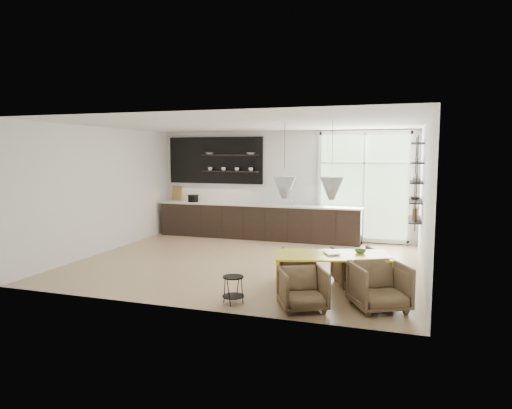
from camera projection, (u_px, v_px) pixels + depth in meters
name	position (u px, v px, depth m)	size (l,w,h in m)	color
room	(286.00, 190.00, 10.35)	(7.02, 6.01, 2.91)	tan
kitchen_run	(255.00, 216.00, 12.35)	(5.54, 0.69, 2.75)	black
right_shelving	(416.00, 184.00, 9.55)	(0.26, 1.22, 1.90)	black
dining_table	(332.00, 257.00, 7.36)	(2.00, 1.31, 0.67)	yellow
armchair_back_left	(298.00, 266.00, 8.14)	(0.64, 0.66, 0.60)	brown
armchair_back_right	(355.00, 266.00, 7.98)	(0.70, 0.72, 0.65)	brown
armchair_front_left	(303.00, 289.00, 6.72)	(0.65, 0.67, 0.61)	brown
armchair_front_right	(379.00, 286.00, 6.71)	(0.75, 0.77, 0.70)	brown
wire_stool	(233.00, 286.00, 6.97)	(0.34, 0.34, 0.43)	black
table_book	(325.00, 253.00, 7.37)	(0.22, 0.29, 0.03)	white
table_bowl	(360.00, 251.00, 7.45)	(0.18, 0.18, 0.06)	#49713F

